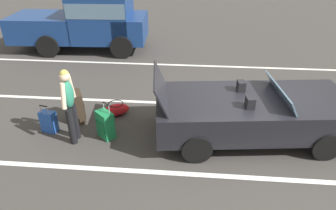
{
  "coord_description": "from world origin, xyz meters",
  "views": [
    {
      "loc": [
        -1.31,
        -5.7,
        3.93
      ],
      "look_at": [
        -1.8,
        -0.1,
        0.75
      ],
      "focal_mm": 32.47,
      "sensor_mm": 36.0,
      "label": 1
    }
  ],
  "objects": [
    {
      "name": "ground_plane",
      "position": [
        0.0,
        0.0,
        0.0
      ],
      "size": [
        80.0,
        80.0,
        0.0
      ],
      "primitive_type": "plane",
      "color": "#383533"
    },
    {
      "name": "lot_line_near",
      "position": [
        0.0,
        -1.38,
        0.0
      ],
      "size": [
        18.0,
        0.12,
        0.01
      ],
      "primitive_type": "cube",
      "color": "silver",
      "rests_on": "ground_plane"
    },
    {
      "name": "lot_line_mid",
      "position": [
        0.0,
        1.32,
        0.0
      ],
      "size": [
        18.0,
        0.12,
        0.01
      ],
      "primitive_type": "cube",
      "color": "silver",
      "rests_on": "ground_plane"
    },
    {
      "name": "lot_line_far",
      "position": [
        0.0,
        4.02,
        0.0
      ],
      "size": [
        18.0,
        0.12,
        0.01
      ],
      "primitive_type": "cube",
      "color": "silver",
      "rests_on": "ground_plane"
    },
    {
      "name": "convertible_car",
      "position": [
        0.2,
        0.02,
        0.59
      ],
      "size": [
        4.34,
        2.23,
        1.52
      ],
      "rotation": [
        0.0,
        0.0,
        0.12
      ],
      "color": "black",
      "rests_on": "ground_plane"
    },
    {
      "name": "suitcase_large_black",
      "position": [
        -4.0,
        0.29,
        0.37
      ],
      "size": [
        0.47,
        0.56,
        0.74
      ],
      "rotation": [
        0.0,
        0.0,
        0.49
      ],
      "color": "#2D2319",
      "rests_on": "ground_plane"
    },
    {
      "name": "suitcase_medium_bright",
      "position": [
        -3.15,
        -0.32,
        0.31
      ],
      "size": [
        0.46,
        0.45,
        0.82
      ],
      "rotation": [
        0.0,
        0.0,
        3.97
      ],
      "color": "#19723F",
      "rests_on": "ground_plane"
    },
    {
      "name": "suitcase_small_carryon",
      "position": [
        -4.48,
        -0.21,
        0.25
      ],
      "size": [
        0.38,
        0.27,
        0.7
      ],
      "rotation": [
        0.0,
        0.0,
        1.35
      ],
      "color": "#1E479E",
      "rests_on": "ground_plane"
    },
    {
      "name": "duffel_bag",
      "position": [
        -3.14,
        0.6,
        0.16
      ],
      "size": [
        0.71,
        0.54,
        0.34
      ],
      "rotation": [
        0.0,
        0.0,
        0.44
      ],
      "color": "red",
      "rests_on": "ground_plane"
    },
    {
      "name": "traveler_person",
      "position": [
        -3.78,
        -0.5,
        0.93
      ],
      "size": [
        0.22,
        0.6,
        1.65
      ],
      "rotation": [
        0.0,
        0.0,
        -0.01
      ],
      "color": "black",
      "rests_on": "ground_plane"
    },
    {
      "name": "parked_pickup_truck_near",
      "position": [
        -5.2,
        5.41,
        1.11
      ],
      "size": [
        5.08,
        2.24,
        2.1
      ],
      "rotation": [
        0.0,
        0.0,
        0.04
      ],
      "color": "navy",
      "rests_on": "ground_plane"
    }
  ]
}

